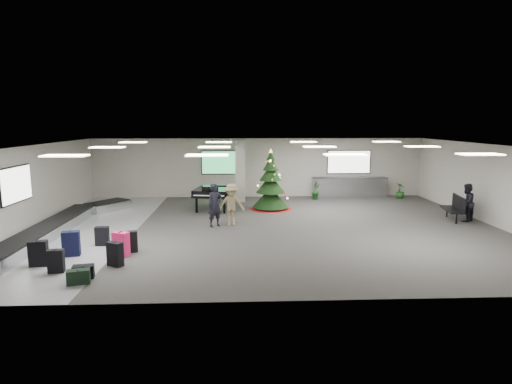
{
  "coord_description": "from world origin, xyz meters",
  "views": [
    {
      "loc": [
        -1.14,
        -16.27,
        4.08
      ],
      "look_at": [
        -0.38,
        1.0,
        1.24
      ],
      "focal_mm": 30.0,
      "sensor_mm": 36.0,
      "label": 1
    }
  ],
  "objects_px": {
    "traveler_b": "(231,205)",
    "grand_piano": "(213,192)",
    "bench": "(455,207)",
    "traveler_bench": "(466,203)",
    "potted_plant_right": "(400,191)",
    "christmas_tree": "(271,189)",
    "traveler_a": "(215,205)",
    "service_counter": "(349,187)",
    "pink_suitcase": "(121,244)",
    "potted_plant_left": "(316,191)",
    "baggage_carousel": "(62,224)"
  },
  "relations": [
    {
      "from": "traveler_b",
      "to": "potted_plant_right",
      "type": "height_order",
      "value": "traveler_b"
    },
    {
      "from": "service_counter",
      "to": "traveler_bench",
      "type": "distance_m",
      "value": 6.86
    },
    {
      "from": "baggage_carousel",
      "to": "traveler_bench",
      "type": "height_order",
      "value": "traveler_bench"
    },
    {
      "from": "christmas_tree",
      "to": "bench",
      "type": "height_order",
      "value": "christmas_tree"
    },
    {
      "from": "bench",
      "to": "traveler_bench",
      "type": "bearing_deg",
      "value": -16.7
    },
    {
      "from": "pink_suitcase",
      "to": "grand_piano",
      "type": "bearing_deg",
      "value": 91.36
    },
    {
      "from": "bench",
      "to": "potted_plant_left",
      "type": "bearing_deg",
      "value": 144.64
    },
    {
      "from": "traveler_bench",
      "to": "pink_suitcase",
      "type": "bearing_deg",
      "value": -19.52
    },
    {
      "from": "christmas_tree",
      "to": "grand_piano",
      "type": "distance_m",
      "value": 2.68
    },
    {
      "from": "traveler_b",
      "to": "traveler_bench",
      "type": "xyz_separation_m",
      "value": [
        9.68,
        0.21,
        -0.04
      ]
    },
    {
      "from": "grand_piano",
      "to": "potted_plant_left",
      "type": "xyz_separation_m",
      "value": [
        5.29,
        2.54,
        -0.42
      ]
    },
    {
      "from": "service_counter",
      "to": "pink_suitcase",
      "type": "height_order",
      "value": "service_counter"
    },
    {
      "from": "traveler_a",
      "to": "traveler_bench",
      "type": "relative_size",
      "value": 1.08
    },
    {
      "from": "christmas_tree",
      "to": "potted_plant_left",
      "type": "bearing_deg",
      "value": 42.99
    },
    {
      "from": "baggage_carousel",
      "to": "traveler_b",
      "type": "xyz_separation_m",
      "value": [
        6.45,
        0.52,
        0.62
      ]
    },
    {
      "from": "christmas_tree",
      "to": "traveler_bench",
      "type": "distance_m",
      "value": 8.39
    },
    {
      "from": "pink_suitcase",
      "to": "traveler_b",
      "type": "distance_m",
      "value": 5.12
    },
    {
      "from": "grand_piano",
      "to": "pink_suitcase",
      "type": "bearing_deg",
      "value": -100.41
    },
    {
      "from": "christmas_tree",
      "to": "traveler_a",
      "type": "xyz_separation_m",
      "value": [
        -2.44,
        -3.31,
        -0.12
      ]
    },
    {
      "from": "traveler_b",
      "to": "grand_piano",
      "type": "bearing_deg",
      "value": 98.0
    },
    {
      "from": "traveler_bench",
      "to": "potted_plant_right",
      "type": "distance_m",
      "value": 5.54
    },
    {
      "from": "bench",
      "to": "traveler_bench",
      "type": "relative_size",
      "value": 1.09
    },
    {
      "from": "christmas_tree",
      "to": "grand_piano",
      "type": "xyz_separation_m",
      "value": [
        -2.67,
        -0.1,
        -0.12
      ]
    },
    {
      "from": "christmas_tree",
      "to": "bench",
      "type": "bearing_deg",
      "value": -19.72
    },
    {
      "from": "pink_suitcase",
      "to": "christmas_tree",
      "type": "bearing_deg",
      "value": 74.68
    },
    {
      "from": "bench",
      "to": "potted_plant_right",
      "type": "relative_size",
      "value": 2.07
    },
    {
      "from": "bench",
      "to": "traveler_b",
      "type": "xyz_separation_m",
      "value": [
        -9.31,
        -0.4,
        0.24
      ]
    },
    {
      "from": "grand_piano",
      "to": "potted_plant_left",
      "type": "distance_m",
      "value": 5.88
    },
    {
      "from": "potted_plant_right",
      "to": "bench",
      "type": "bearing_deg",
      "value": -86.88
    },
    {
      "from": "traveler_a",
      "to": "traveler_bench",
      "type": "bearing_deg",
      "value": -31.43
    },
    {
      "from": "potted_plant_left",
      "to": "grand_piano",
      "type": "bearing_deg",
      "value": -154.35
    },
    {
      "from": "christmas_tree",
      "to": "potted_plant_right",
      "type": "relative_size",
      "value": 3.44
    },
    {
      "from": "grand_piano",
      "to": "bench",
      "type": "xyz_separation_m",
      "value": [
        10.18,
        -2.59,
        -0.27
      ]
    },
    {
      "from": "pink_suitcase",
      "to": "bench",
      "type": "bearing_deg",
      "value": 39.78
    },
    {
      "from": "baggage_carousel",
      "to": "potted_plant_left",
      "type": "bearing_deg",
      "value": 29.09
    },
    {
      "from": "bench",
      "to": "traveler_b",
      "type": "relative_size",
      "value": 1.04
    },
    {
      "from": "christmas_tree",
      "to": "traveler_a",
      "type": "relative_size",
      "value": 1.67
    },
    {
      "from": "baggage_carousel",
      "to": "grand_piano",
      "type": "relative_size",
      "value": 4.15
    },
    {
      "from": "baggage_carousel",
      "to": "traveler_bench",
      "type": "bearing_deg",
      "value": 2.57
    },
    {
      "from": "baggage_carousel",
      "to": "pink_suitcase",
      "type": "relative_size",
      "value": 12.6
    },
    {
      "from": "service_counter",
      "to": "christmas_tree",
      "type": "xyz_separation_m",
      "value": [
        -4.59,
        -3.12,
        0.44
      ]
    },
    {
      "from": "bench",
      "to": "potted_plant_left",
      "type": "xyz_separation_m",
      "value": [
        -4.89,
        5.13,
        -0.15
      ]
    },
    {
      "from": "potted_plant_right",
      "to": "traveler_bench",
      "type": "bearing_deg",
      "value": -83.14
    },
    {
      "from": "traveler_bench",
      "to": "potted_plant_left",
      "type": "relative_size",
      "value": 1.81
    },
    {
      "from": "christmas_tree",
      "to": "potted_plant_left",
      "type": "relative_size",
      "value": 3.28
    },
    {
      "from": "pink_suitcase",
      "to": "bench",
      "type": "xyz_separation_m",
      "value": [
        12.65,
        4.25,
        0.22
      ]
    },
    {
      "from": "bench",
      "to": "traveler_a",
      "type": "xyz_separation_m",
      "value": [
        -9.95,
        -0.62,
        0.27
      ]
    },
    {
      "from": "christmas_tree",
      "to": "potted_plant_right",
      "type": "height_order",
      "value": "christmas_tree"
    },
    {
      "from": "traveler_a",
      "to": "traveler_b",
      "type": "xyz_separation_m",
      "value": [
        0.64,
        0.22,
        -0.03
      ]
    },
    {
      "from": "grand_piano",
      "to": "potted_plant_right",
      "type": "relative_size",
      "value": 2.8
    }
  ]
}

